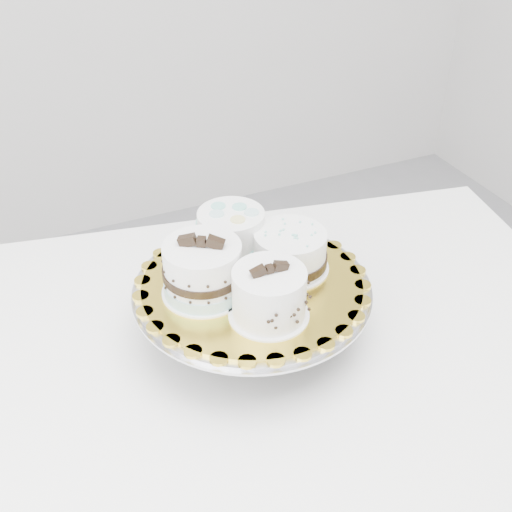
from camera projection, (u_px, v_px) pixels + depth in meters
name	position (u px, v px, depth m)	size (l,w,h in m)	color
table	(234.00, 396.00, 1.00)	(1.34, 1.01, 0.75)	white
cake_stand	(252.00, 300.00, 0.97)	(0.36, 0.36, 0.10)	gray
cake_board	(252.00, 283.00, 0.95)	(0.33, 0.33, 0.00)	gold
cake_swirl	(269.00, 295.00, 0.87)	(0.11, 0.11, 0.09)	white
cake_banded	(203.00, 271.00, 0.91)	(0.15, 0.15, 0.10)	white
cake_dots	(231.00, 233.00, 0.99)	(0.13, 0.13, 0.08)	white
cake_ribbon	(290.00, 252.00, 0.96)	(0.13, 0.13, 0.07)	white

